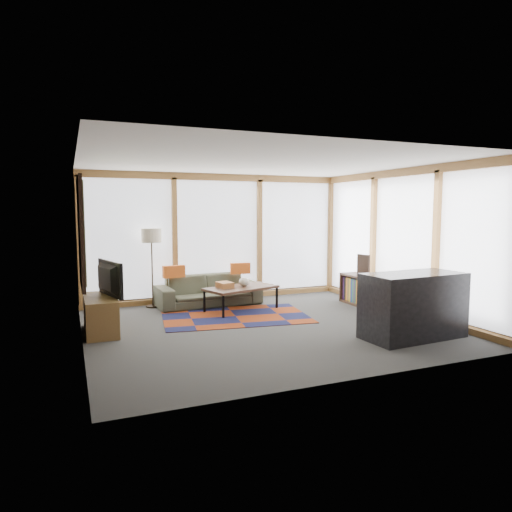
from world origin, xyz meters
name	(u,v)px	position (x,y,z in m)	size (l,w,h in m)	color
ground	(265,326)	(0.00, 0.00, 0.00)	(5.50, 5.50, 0.00)	#2C2C2A
room_envelope	(279,229)	(0.49, 0.56, 1.54)	(5.52, 5.02, 2.62)	#443833
rug	(235,316)	(-0.22, 0.81, 0.01)	(2.50, 1.60, 0.01)	maroon
sofa	(209,290)	(-0.37, 1.95, 0.29)	(2.02, 0.79, 0.59)	#3D412E
pillow_left	(174,272)	(-1.06, 1.92, 0.70)	(0.42, 0.12, 0.23)	#C5561C
pillow_right	(240,268)	(0.29, 1.93, 0.70)	(0.40, 0.12, 0.22)	#C5561C
floor_lamp	(152,268)	(-1.42, 2.18, 0.76)	(0.38, 0.38, 1.52)	#322619
coffee_table	(241,299)	(0.05, 1.25, 0.22)	(1.33, 0.67, 0.44)	#332215
book_stack	(225,285)	(-0.26, 1.29, 0.49)	(0.24, 0.30, 0.10)	brown
vase	(244,282)	(0.12, 1.27, 0.53)	(0.20, 0.20, 0.17)	beige
bookshelf	(384,296)	(2.43, 0.13, 0.29)	(0.43, 2.35, 0.59)	#332215
bowl_a	(405,282)	(2.45, -0.38, 0.63)	(0.18, 0.18, 0.09)	black
bowl_b	(392,280)	(2.39, -0.12, 0.63)	(0.16, 0.16, 0.08)	black
shelf_picture	(363,265)	(2.51, 0.90, 0.79)	(0.04, 0.30, 0.40)	black
tv_console	(101,315)	(-2.47, 0.62, 0.27)	(0.46, 1.10, 0.55)	brown
television	(104,279)	(-2.40, 0.63, 0.82)	(0.95, 0.12, 0.54)	black
bar_counter	(413,305)	(1.74, -1.41, 0.48)	(1.50, 0.70, 0.95)	black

